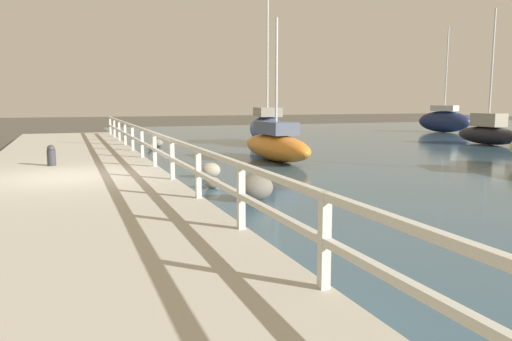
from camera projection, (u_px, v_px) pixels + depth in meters
The scene contains 13 objects.
ground_plane at pixel (71, 190), 12.26m from camera, with size 120.00×120.00×0.00m, color #4C473D.
dock_walkway at pixel (71, 183), 12.24m from camera, with size 4.73×36.00×0.33m.
railing at pixel (162, 147), 12.93m from camera, with size 0.10×32.50×0.97m.
boulder_upstream at pixel (152, 147), 22.26m from camera, with size 0.42×0.38×0.31m.
boulder_near_dock at pixel (255, 188), 10.88m from camera, with size 0.79×0.72×0.60m.
boulder_downstream at pixel (212, 183), 12.48m from camera, with size 0.39×0.35×0.29m.
boulder_mid_strip at pixel (158, 143), 23.79m from camera, with size 0.49×0.44×0.37m.
boulder_water_edge at pixel (210, 170), 14.16m from camera, with size 0.59×0.53×0.44m.
mooring_bollard at pixel (51, 155), 14.27m from camera, with size 0.24×0.24×0.60m.
sailboat_black at pixel (488, 132), 25.00m from camera, with size 1.22×3.79×6.64m.
sailboat_navy at pixel (444, 120), 34.76m from camera, with size 2.59×3.95×7.14m.
sailboat_blue at pixel (267, 128), 25.25m from camera, with size 2.47×5.61×7.14m.
sailboat_orange at pixel (276, 145), 18.24m from camera, with size 1.45×4.85×5.09m.
Camera 1 is at (-0.04, -12.91, 2.17)m, focal length 35.00 mm.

